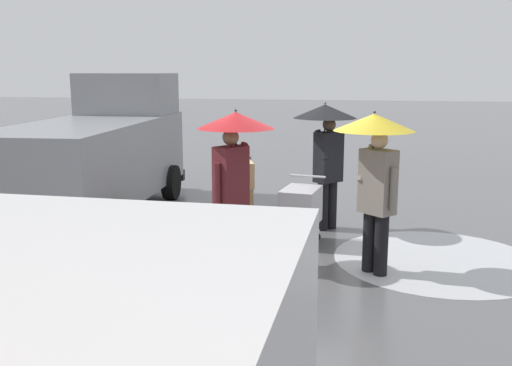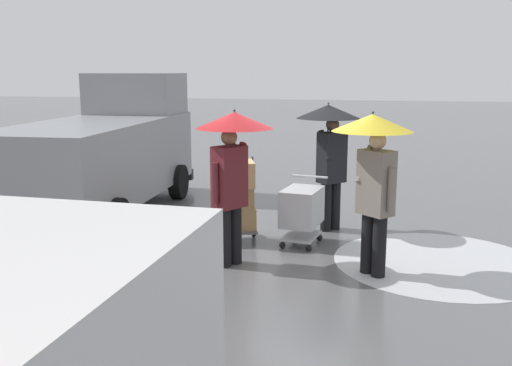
{
  "view_description": "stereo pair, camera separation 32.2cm",
  "coord_description": "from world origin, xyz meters",
  "px_view_note": "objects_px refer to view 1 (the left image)",
  "views": [
    {
      "loc": [
        -1.15,
        8.65,
        2.65
      ],
      "look_at": [
        0.39,
        0.67,
        1.05
      ],
      "focal_mm": 40.11,
      "sensor_mm": 36.0,
      "label": 1
    },
    {
      "loc": [
        -1.46,
        8.58,
        2.65
      ],
      "look_at": [
        0.39,
        0.67,
        1.05
      ],
      "focal_mm": 40.11,
      "sensor_mm": 36.0,
      "label": 2
    }
  ],
  "objects_px": {
    "pedestrian_white_side": "(376,155)",
    "hand_dolly_boxes": "(239,197)",
    "shopping_cart_vendor": "(301,208)",
    "pedestrian_pink_side": "(326,137)",
    "pedestrian_black_side": "(234,151)",
    "cargo_van_parked_right": "(98,151)"
  },
  "relations": [
    {
      "from": "pedestrian_white_side",
      "to": "hand_dolly_boxes",
      "type": "bearing_deg",
      "value": -26.07
    },
    {
      "from": "shopping_cart_vendor",
      "to": "pedestrian_white_side",
      "type": "bearing_deg",
      "value": 134.87
    },
    {
      "from": "pedestrian_pink_side",
      "to": "pedestrian_black_side",
      "type": "xyz_separation_m",
      "value": [
        1.1,
        2.01,
        0.0
      ]
    },
    {
      "from": "pedestrian_black_side",
      "to": "cargo_van_parked_right",
      "type": "bearing_deg",
      "value": -36.93
    },
    {
      "from": "shopping_cart_vendor",
      "to": "pedestrian_black_side",
      "type": "height_order",
      "value": "pedestrian_black_side"
    },
    {
      "from": "pedestrian_white_side",
      "to": "pedestrian_black_side",
      "type": "bearing_deg",
      "value": 1.09
    },
    {
      "from": "cargo_van_parked_right",
      "to": "pedestrian_black_side",
      "type": "relative_size",
      "value": 2.53
    },
    {
      "from": "shopping_cart_vendor",
      "to": "pedestrian_white_side",
      "type": "height_order",
      "value": "pedestrian_white_side"
    },
    {
      "from": "shopping_cart_vendor",
      "to": "hand_dolly_boxes",
      "type": "distance_m",
      "value": 0.97
    },
    {
      "from": "shopping_cart_vendor",
      "to": "pedestrian_black_side",
      "type": "xyz_separation_m",
      "value": [
        0.79,
        1.12,
        1.02
      ]
    },
    {
      "from": "cargo_van_parked_right",
      "to": "hand_dolly_boxes",
      "type": "relative_size",
      "value": 4.14
    },
    {
      "from": "shopping_cart_vendor",
      "to": "pedestrian_pink_side",
      "type": "bearing_deg",
      "value": -109.12
    },
    {
      "from": "cargo_van_parked_right",
      "to": "pedestrian_pink_side",
      "type": "bearing_deg",
      "value": 175.38
    },
    {
      "from": "pedestrian_black_side",
      "to": "shopping_cart_vendor",
      "type": "bearing_deg",
      "value": -125.3
    },
    {
      "from": "cargo_van_parked_right",
      "to": "shopping_cart_vendor",
      "type": "height_order",
      "value": "cargo_van_parked_right"
    },
    {
      "from": "cargo_van_parked_right",
      "to": "pedestrian_pink_side",
      "type": "relative_size",
      "value": 2.53
    },
    {
      "from": "shopping_cart_vendor",
      "to": "pedestrian_pink_side",
      "type": "distance_m",
      "value": 1.39
    },
    {
      "from": "pedestrian_pink_side",
      "to": "pedestrian_black_side",
      "type": "height_order",
      "value": "same"
    },
    {
      "from": "cargo_van_parked_right",
      "to": "pedestrian_white_side",
      "type": "bearing_deg",
      "value": 155.13
    },
    {
      "from": "pedestrian_black_side",
      "to": "pedestrian_pink_side",
      "type": "bearing_deg",
      "value": -118.71
    },
    {
      "from": "cargo_van_parked_right",
      "to": "pedestrian_pink_side",
      "type": "xyz_separation_m",
      "value": [
        -4.23,
        0.34,
        0.41
      ]
    },
    {
      "from": "shopping_cart_vendor",
      "to": "hand_dolly_boxes",
      "type": "height_order",
      "value": "hand_dolly_boxes"
    }
  ]
}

